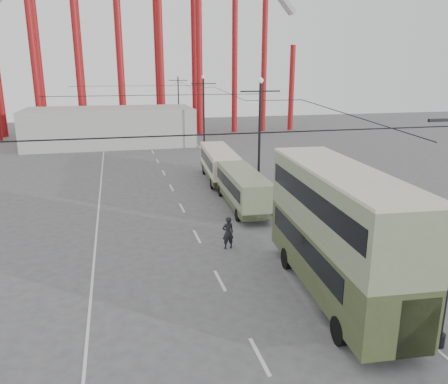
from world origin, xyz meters
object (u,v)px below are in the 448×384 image
object	(u,v)px
double_decker_bus	(338,227)
pedestrian	(228,233)
single_decker_green	(241,186)
single_decker_cream	(219,163)

from	to	relation	value
double_decker_bus	pedestrian	distance (m)	7.56
single_decker_green	pedestrian	bearing A→B (deg)	-108.80
double_decker_bus	pedestrian	world-z (taller)	double_decker_bus
double_decker_bus	single_decker_cream	distance (m)	22.36
single_decker_green	double_decker_bus	bearing A→B (deg)	-86.35
double_decker_bus	single_decker_green	distance (m)	14.13
pedestrian	single_decker_cream	bearing A→B (deg)	-109.01
pedestrian	single_decker_green	bearing A→B (deg)	-118.84
single_decker_green	pedestrian	size ratio (longest dim) A/B	5.22
double_decker_bus	single_decker_green	world-z (taller)	double_decker_bus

